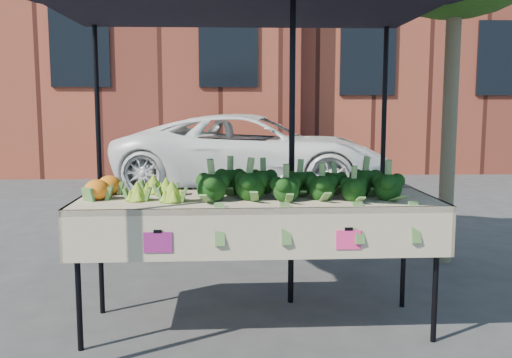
% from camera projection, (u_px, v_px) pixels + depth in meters
% --- Properties ---
extents(ground, '(90.00, 90.00, 0.00)m').
position_uv_depth(ground, '(289.00, 323.00, 3.94)').
color(ground, '#323235').
extents(table, '(2.42, 0.85, 0.90)m').
position_uv_depth(table, '(257.00, 263.00, 3.82)').
color(table, '#C7B393').
rests_on(table, ground).
extents(canopy, '(3.16, 3.16, 2.74)m').
position_uv_depth(canopy, '(245.00, 125.00, 4.25)').
color(canopy, black).
rests_on(canopy, ground).
extents(broccoli_heap, '(1.35, 0.55, 0.24)m').
position_uv_depth(broccoli_heap, '(298.00, 179.00, 3.79)').
color(broccoli_heap, '#0F3411').
rests_on(broccoli_heap, table).
extents(romanesco_cluster, '(0.41, 0.55, 0.18)m').
position_uv_depth(romanesco_cluster, '(158.00, 184.00, 3.77)').
color(romanesco_cluster, '#8CAC25').
rests_on(romanesco_cluster, table).
extents(cauliflower_pair, '(0.21, 0.41, 0.16)m').
position_uv_depth(cauliflower_pair, '(103.00, 185.00, 3.78)').
color(cauliflower_pair, orange).
rests_on(cauliflower_pair, table).
extents(vehicle, '(1.77, 2.49, 4.94)m').
position_uv_depth(vehicle, '(253.00, 52.00, 10.03)').
color(vehicle, white).
rests_on(vehicle, ground).
extents(street_tree, '(2.06, 2.06, 4.07)m').
position_uv_depth(street_tree, '(453.00, 50.00, 5.24)').
color(street_tree, '#1E4C14').
rests_on(street_tree, ground).
extents(building_right, '(12.00, 8.00, 8.50)m').
position_uv_depth(building_right, '(492.00, 10.00, 16.04)').
color(building_right, maroon).
rests_on(building_right, ground).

